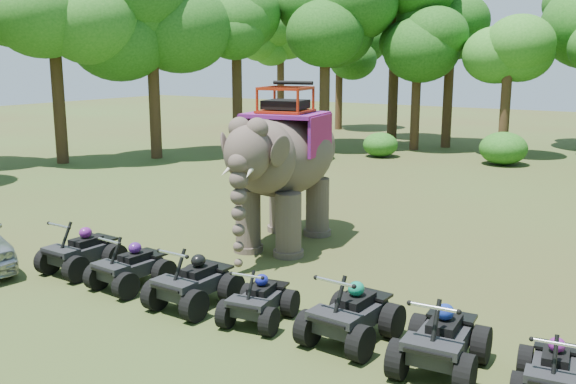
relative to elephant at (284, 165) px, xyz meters
The scene contains 19 objects.
ground 3.88m from the elephant, 67.41° to the right, with size 110.00×110.00×0.00m, color #47381E.
elephant is the anchor object (origin of this frame).
atv_0 5.70m from the elephant, 120.97° to the right, with size 1.30×1.78×1.32m, color black, non-canonical shape.
atv_1 5.20m from the elephant, 101.70° to the right, with size 1.23×1.69×1.25m, color black, non-canonical shape.
atv_2 5.27m from the elephant, 79.29° to the right, with size 1.31×1.80×1.33m, color black, non-canonical shape.
atv_3 5.75m from the elephant, 62.55° to the right, with size 1.13×1.54×1.14m, color black, non-canonical shape.
atv_4 6.68m from the elephant, 46.57° to the right, with size 1.33×1.83×1.35m, color black, non-canonical shape.
atv_5 8.08m from the elephant, 38.31° to the right, with size 1.33×1.83×1.36m, color black, non-canonical shape.
atv_6 9.50m from the elephant, 31.46° to the right, with size 1.13×1.54×1.14m, color black, non-canonical shape.
tree_0 18.88m from the elephant, 86.27° to the left, with size 4.66×4.66×6.66m, color #195114, non-canonical shape.
tree_21 17.87m from the elephant, 160.68° to the left, with size 6.57×6.57×9.38m, color #195114, non-canonical shape.
tree_22 17.04m from the elephant, 145.66° to the left, with size 6.39×6.39×9.13m, color #195114, non-canonical shape.
tree_23 18.82m from the elephant, 130.65° to the left, with size 5.98×5.98×8.54m, color #195114, non-canonical shape.
tree_24 18.29m from the elephant, 115.65° to the left, with size 6.23×6.23×8.90m, color #195114, non-canonical shape.
tree_25 19.93m from the elephant, 101.07° to the left, with size 4.86×4.86×6.95m, color #195114, non-canonical shape.
tree_29 31.82m from the elephant, 123.13° to the left, with size 5.52×5.52×7.89m, color #195114, non-canonical shape.
tree_30 21.72m from the elephant, 97.04° to the left, with size 5.64×5.64×8.06m, color #195114, non-canonical shape.
tree_31 22.18m from the elephant, 105.57° to the left, with size 6.76×6.76×9.66m, color #195114, non-canonical shape.
tree_34 29.37m from the elephant, 114.95° to the left, with size 4.93×4.93×7.04m, color #195114, non-canonical shape.
Camera 1 is at (8.12, -11.65, 5.09)m, focal length 40.00 mm.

